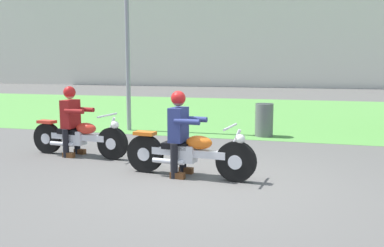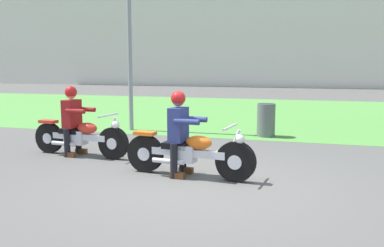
{
  "view_description": "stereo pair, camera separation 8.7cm",
  "coord_description": "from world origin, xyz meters",
  "px_view_note": "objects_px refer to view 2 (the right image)",
  "views": [
    {
      "loc": [
        1.58,
        -6.05,
        1.83
      ],
      "look_at": [
        -0.27,
        0.57,
        0.85
      ],
      "focal_mm": 39.32,
      "sensor_mm": 36.0,
      "label": 1
    },
    {
      "loc": [
        1.66,
        -6.03,
        1.83
      ],
      "look_at": [
        -0.27,
        0.57,
        0.85
      ],
      "focal_mm": 39.32,
      "sensor_mm": 36.0,
      "label": 2
    }
  ],
  "objects_px": {
    "rider_lead": "(179,127)",
    "motorcycle_follow": "(80,137)",
    "motorcycle_lead": "(189,153)",
    "rider_follow": "(73,115)",
    "trash_can": "(266,120)"
  },
  "relations": [
    {
      "from": "motorcycle_lead",
      "to": "rider_lead",
      "type": "bearing_deg",
      "value": 179.18
    },
    {
      "from": "rider_follow",
      "to": "trash_can",
      "type": "bearing_deg",
      "value": 49.66
    },
    {
      "from": "rider_follow",
      "to": "trash_can",
      "type": "relative_size",
      "value": 1.66
    },
    {
      "from": "motorcycle_follow",
      "to": "rider_lead",
      "type": "bearing_deg",
      "value": -14.29
    },
    {
      "from": "motorcycle_follow",
      "to": "trash_can",
      "type": "bearing_deg",
      "value": 51.25
    },
    {
      "from": "rider_lead",
      "to": "motorcycle_follow",
      "type": "bearing_deg",
      "value": 165.71
    },
    {
      "from": "motorcycle_lead",
      "to": "rider_follow",
      "type": "distance_m",
      "value": 2.88
    },
    {
      "from": "motorcycle_lead",
      "to": "rider_lead",
      "type": "relative_size",
      "value": 1.59
    },
    {
      "from": "motorcycle_follow",
      "to": "rider_follow",
      "type": "height_order",
      "value": "rider_follow"
    },
    {
      "from": "rider_follow",
      "to": "motorcycle_follow",
      "type": "bearing_deg",
      "value": -0.85
    },
    {
      "from": "motorcycle_lead",
      "to": "trash_can",
      "type": "bearing_deg",
      "value": 85.61
    },
    {
      "from": "motorcycle_follow",
      "to": "rider_follow",
      "type": "distance_m",
      "value": 0.46
    },
    {
      "from": "motorcycle_lead",
      "to": "rider_follow",
      "type": "height_order",
      "value": "rider_follow"
    },
    {
      "from": "rider_lead",
      "to": "motorcycle_lead",
      "type": "bearing_deg",
      "value": -0.82
    },
    {
      "from": "rider_lead",
      "to": "motorcycle_follow",
      "type": "distance_m",
      "value": 2.55
    }
  ]
}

